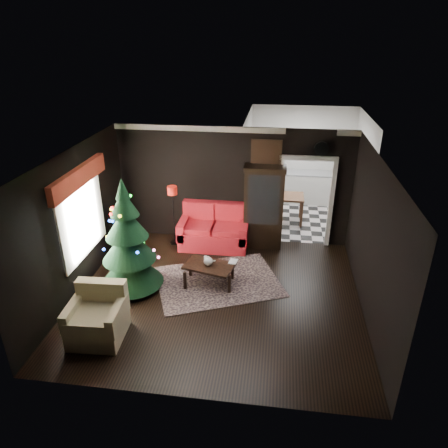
# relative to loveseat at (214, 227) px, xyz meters

# --- Properties ---
(floor) EXTENTS (5.50, 5.50, 0.00)m
(floor) POSITION_rel_loveseat_xyz_m (0.40, -2.05, -0.50)
(floor) COLOR black
(floor) RESTS_ON ground
(ceiling) EXTENTS (5.50, 5.50, 0.00)m
(ceiling) POSITION_rel_loveseat_xyz_m (0.40, -2.05, 2.30)
(ceiling) COLOR white
(ceiling) RESTS_ON ground
(wall_back) EXTENTS (5.50, 0.00, 5.50)m
(wall_back) POSITION_rel_loveseat_xyz_m (0.40, 0.45, 0.90)
(wall_back) COLOR black
(wall_back) RESTS_ON ground
(wall_front) EXTENTS (5.50, 0.00, 5.50)m
(wall_front) POSITION_rel_loveseat_xyz_m (0.40, -4.55, 0.90)
(wall_front) COLOR black
(wall_front) RESTS_ON ground
(wall_left) EXTENTS (0.00, 5.50, 5.50)m
(wall_left) POSITION_rel_loveseat_xyz_m (-2.35, -2.05, 0.90)
(wall_left) COLOR black
(wall_left) RESTS_ON ground
(wall_right) EXTENTS (0.00, 5.50, 5.50)m
(wall_right) POSITION_rel_loveseat_xyz_m (3.15, -2.05, 0.90)
(wall_right) COLOR black
(wall_right) RESTS_ON ground
(doorway) EXTENTS (1.10, 0.10, 2.10)m
(doorway) POSITION_rel_loveseat_xyz_m (2.10, 0.45, 0.55)
(doorway) COLOR white
(doorway) RESTS_ON ground
(left_window) EXTENTS (0.05, 1.60, 1.40)m
(left_window) POSITION_rel_loveseat_xyz_m (-2.31, -1.85, 0.95)
(left_window) COLOR white
(left_window) RESTS_ON wall_left
(valance) EXTENTS (0.12, 2.10, 0.35)m
(valance) POSITION_rel_loveseat_xyz_m (-2.23, -1.85, 1.77)
(valance) COLOR maroon
(valance) RESTS_ON wall_left
(kitchen_floor) EXTENTS (3.00, 3.00, 0.00)m
(kitchen_floor) POSITION_rel_loveseat_xyz_m (2.10, 1.95, -0.50)
(kitchen_floor) COLOR silver
(kitchen_floor) RESTS_ON ground
(kitchen_window) EXTENTS (0.70, 0.06, 0.70)m
(kitchen_window) POSITION_rel_loveseat_xyz_m (2.10, 3.40, 1.20)
(kitchen_window) COLOR white
(kitchen_window) RESTS_ON ground
(rug) EXTENTS (2.95, 2.59, 0.01)m
(rug) POSITION_rel_loveseat_xyz_m (0.33, -1.54, -0.49)
(rug) COLOR #422E3D
(rug) RESTS_ON ground
(loveseat) EXTENTS (1.70, 0.90, 1.00)m
(loveseat) POSITION_rel_loveseat_xyz_m (0.00, 0.00, 0.00)
(loveseat) COLOR #84000C
(loveseat) RESTS_ON ground
(curio_cabinet) EXTENTS (0.90, 0.45, 1.90)m
(curio_cabinet) POSITION_rel_loveseat_xyz_m (1.15, 0.22, 0.45)
(curio_cabinet) COLOR black
(curio_cabinet) RESTS_ON ground
(floor_lamp) EXTENTS (0.25, 0.25, 1.44)m
(floor_lamp) POSITION_rel_loveseat_xyz_m (-0.92, -0.19, 0.33)
(floor_lamp) COLOR black
(floor_lamp) RESTS_ON ground
(christmas_tree) EXTENTS (1.26, 1.26, 2.39)m
(christmas_tree) POSITION_rel_loveseat_xyz_m (-1.37, -1.95, 0.55)
(christmas_tree) COLOR #12371A
(christmas_tree) RESTS_ON ground
(armchair) EXTENTS (0.95, 0.95, 0.92)m
(armchair) POSITION_rel_loveseat_xyz_m (-1.43, -3.49, -0.04)
(armchair) COLOR #C5B193
(armchair) RESTS_ON ground
(coffee_table) EXTENTS (1.08, 0.80, 0.44)m
(coffee_table) POSITION_rel_loveseat_xyz_m (0.16, -1.64, -0.27)
(coffee_table) COLOR black
(coffee_table) RESTS_ON rug
(teapot) EXTENTS (0.27, 0.27, 0.19)m
(teapot) POSITION_rel_loveseat_xyz_m (0.15, -1.65, 0.05)
(teapot) COLOR silver
(teapot) RESTS_ON coffee_table
(cup_a) EXTENTS (0.08, 0.08, 0.06)m
(cup_a) POSITION_rel_loveseat_xyz_m (0.05, -1.41, -0.02)
(cup_a) COLOR silver
(cup_a) RESTS_ON coffee_table
(cup_b) EXTENTS (0.08, 0.08, 0.06)m
(cup_b) POSITION_rel_loveseat_xyz_m (0.15, -1.54, -0.02)
(cup_b) COLOR white
(cup_b) RESTS_ON coffee_table
(book) EXTENTS (0.16, 0.04, 0.22)m
(book) POSITION_rel_loveseat_xyz_m (0.55, -1.44, 0.06)
(book) COLOR tan
(book) RESTS_ON coffee_table
(wall_clock) EXTENTS (0.32, 0.32, 0.06)m
(wall_clock) POSITION_rel_loveseat_xyz_m (2.35, 0.40, 1.88)
(wall_clock) COLOR white
(wall_clock) RESTS_ON wall_back
(painting) EXTENTS (0.62, 0.05, 0.52)m
(painting) POSITION_rel_loveseat_xyz_m (1.15, 0.41, 1.75)
(painting) COLOR #B97B54
(painting) RESTS_ON wall_back
(kitchen_counter) EXTENTS (1.80, 0.60, 0.90)m
(kitchen_counter) POSITION_rel_loveseat_xyz_m (2.10, 3.15, -0.05)
(kitchen_counter) COLOR white
(kitchen_counter) RESTS_ON ground
(kitchen_table) EXTENTS (0.70, 0.70, 0.75)m
(kitchen_table) POSITION_rel_loveseat_xyz_m (1.80, 1.65, -0.12)
(kitchen_table) COLOR brown
(kitchen_table) RESTS_ON ground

